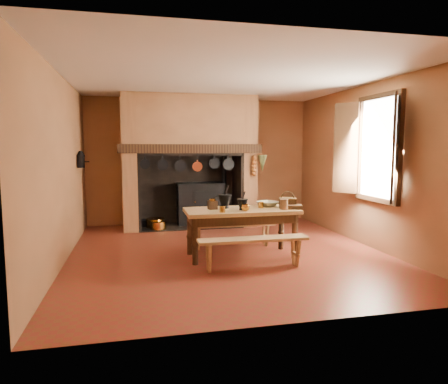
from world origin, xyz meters
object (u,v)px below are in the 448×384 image
Objects in this scene: bench_front at (253,246)px; wicker_basket at (288,202)px; iron_range at (200,203)px; work_table at (241,217)px; mixing_bowl at (268,204)px; coffee_grinder at (213,204)px.

wicker_basket is at bearing 41.18° from bench_front.
wicker_basket is at bearing -70.21° from iron_range.
iron_range reaches higher than work_table.
mixing_bowl is (0.50, 0.85, 0.47)m from bench_front.
coffee_grinder is at bearing 120.69° from bench_front.
coffee_grinder is at bearing -95.04° from iron_range.
mixing_bowl is (0.94, 0.10, -0.04)m from coffee_grinder.
iron_range is 1.01× the size of bench_front.
iron_range reaches higher than bench_front.
bench_front is 1.09m from mixing_bowl.
iron_range is 3.41m from bench_front.
iron_range is 2.67m from mixing_bowl.
work_table is at bearing -85.68° from iron_range.
bench_front is 4.92× the size of wicker_basket.
work_table is (0.21, -2.74, 0.15)m from iron_range.
iron_range is at bearing 78.88° from coffee_grinder.
coffee_grinder reaches higher than mixing_bowl.
wicker_basket is (0.77, 0.02, 0.20)m from work_table.
mixing_bowl is at bearing 20.28° from work_table.
coffee_grinder is at bearing 169.32° from work_table.
iron_range is 2.76m from work_table.
coffee_grinder is (-0.44, 0.08, 0.20)m from work_table.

